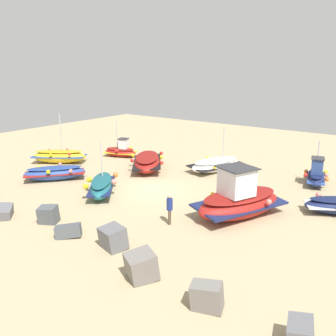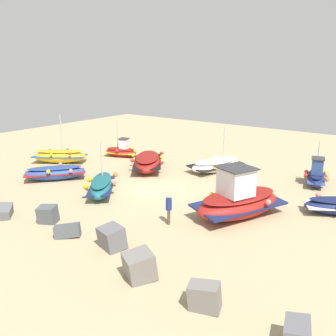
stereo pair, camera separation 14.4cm
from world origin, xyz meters
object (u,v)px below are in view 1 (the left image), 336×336
object	(u,v)px
fishing_boat_2	(59,156)
fishing_boat_4	(216,165)
person_walking	(170,207)
fishing_boat_5	(121,151)
fishing_boat_7	(316,175)
fishing_boat_0	(55,173)
fishing_boat_3	(147,162)
fishing_boat_8	(102,186)
fishing_boat_1	(239,200)

from	to	relation	value
fishing_boat_2	fishing_boat_4	size ratio (longest dim) A/B	0.93
fishing_boat_4	person_walking	bearing A→B (deg)	34.05
fishing_boat_5	fishing_boat_7	bearing A→B (deg)	-11.29
fishing_boat_0	person_walking	bearing A→B (deg)	-57.52
fishing_boat_2	person_walking	world-z (taller)	fishing_boat_2
fishing_boat_7	fishing_boat_0	bearing A→B (deg)	-72.47
fishing_boat_0	fishing_boat_3	size ratio (longest dim) A/B	0.84
fishing_boat_2	fishing_boat_7	size ratio (longest dim) A/B	1.36
fishing_boat_4	fishing_boat_8	size ratio (longest dim) A/B	1.23
fishing_boat_7	fishing_boat_8	distance (m)	14.83
fishing_boat_0	fishing_boat_4	xyz separation A→B (m)	(-8.33, -9.06, -0.03)
fishing_boat_3	fishing_boat_5	bearing A→B (deg)	-150.24
fishing_boat_8	fishing_boat_0	bearing A→B (deg)	-131.84
fishing_boat_3	person_walking	bearing A→B (deg)	7.88
fishing_boat_5	fishing_boat_3	bearing A→B (deg)	-40.86
fishing_boat_7	fishing_boat_8	world-z (taller)	fishing_boat_8
fishing_boat_0	fishing_boat_3	xyz separation A→B (m)	(-3.72, -6.10, 0.10)
fishing_boat_0	fishing_boat_1	bearing A→B (deg)	-43.42
fishing_boat_5	fishing_boat_7	xyz separation A→B (m)	(-16.73, -2.06, 0.11)
fishing_boat_1	fishing_boat_8	bearing A→B (deg)	-54.54
fishing_boat_1	fishing_boat_2	xyz separation A→B (m)	(17.52, -1.56, -0.34)
fishing_boat_4	fishing_boat_5	size ratio (longest dim) A/B	1.55
fishing_boat_0	fishing_boat_5	size ratio (longest dim) A/B	1.34
fishing_boat_1	person_walking	distance (m)	3.98
fishing_boat_5	fishing_boat_1	bearing A→B (deg)	-41.39
fishing_boat_1	person_walking	size ratio (longest dim) A/B	3.56
fishing_boat_2	fishing_boat_4	world-z (taller)	fishing_boat_2
fishing_boat_3	fishing_boat_7	world-z (taller)	fishing_boat_7
fishing_boat_0	fishing_boat_7	xyz separation A→B (m)	(-15.70, -10.12, 0.11)
fishing_boat_0	person_walking	world-z (taller)	person_walking
fishing_boat_2	fishing_boat_7	xyz separation A→B (m)	(-19.42, -6.81, 0.05)
fishing_boat_3	fishing_boat_0	bearing A→B (deg)	-69.07
fishing_boat_2	fishing_boat_1	bearing A→B (deg)	141.42
fishing_boat_1	fishing_boat_5	world-z (taller)	fishing_boat_5
fishing_boat_0	fishing_boat_4	world-z (taller)	fishing_boat_4
fishing_boat_7	fishing_boat_8	xyz separation A→B (m)	(10.66, 10.31, -0.08)
fishing_boat_1	fishing_boat_3	xyz separation A→B (m)	(10.09, -4.35, -0.30)
fishing_boat_0	fishing_boat_2	xyz separation A→B (m)	(3.71, -3.31, 0.07)
fishing_boat_1	fishing_boat_7	world-z (taller)	fishing_boat_7
person_walking	fishing_boat_7	bearing A→B (deg)	41.55
fishing_boat_5	fishing_boat_7	distance (m)	16.86
fishing_boat_4	fishing_boat_3	bearing A→B (deg)	-39.24
fishing_boat_5	fishing_boat_8	xyz separation A→B (m)	(-6.08, 8.26, 0.04)
fishing_boat_2	fishing_boat_8	size ratio (longest dim) A/B	1.14
fishing_boat_5	person_walking	bearing A→B (deg)	-55.67
fishing_boat_8	fishing_boat_2	bearing A→B (deg)	-151.46
fishing_boat_7	fishing_boat_1	bearing A→B (deg)	-28.03
fishing_boat_4	fishing_boat_5	bearing A→B (deg)	-65.94
fishing_boat_0	fishing_boat_2	size ratio (longest dim) A/B	0.93
fishing_boat_4	person_walking	size ratio (longest dim) A/B	3.09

